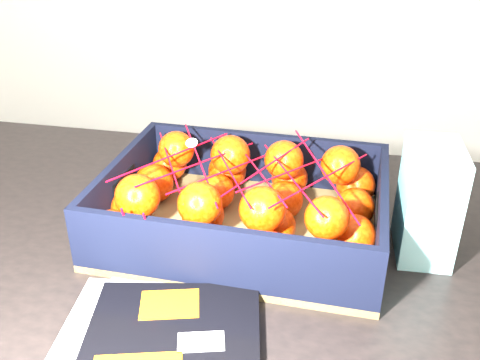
# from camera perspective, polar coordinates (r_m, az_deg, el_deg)

# --- Properties ---
(table) EXTENTS (1.22, 0.83, 0.75)m
(table) POSITION_cam_1_polar(r_m,az_deg,el_deg) (0.93, -5.45, -11.74)
(table) COLOR black
(table) RESTS_ON ground
(produce_crate) EXTENTS (0.43, 0.32, 0.11)m
(produce_crate) POSITION_cam_1_polar(r_m,az_deg,el_deg) (0.88, 0.46, -3.66)
(produce_crate) COLOR olive
(produce_crate) RESTS_ON table
(clementine_heap) EXTENTS (0.41, 0.30, 0.12)m
(clementine_heap) POSITION_cam_1_polar(r_m,az_deg,el_deg) (0.86, 0.09, -1.93)
(clementine_heap) COLOR red
(clementine_heap) RESTS_ON produce_crate
(mesh_net) EXTENTS (0.36, 0.29, 0.10)m
(mesh_net) POSITION_cam_1_polar(r_m,az_deg,el_deg) (0.83, -0.26, 0.77)
(mesh_net) COLOR red
(mesh_net) RESTS_ON clementine_heap
(retail_carton) EXTENTS (0.08, 0.12, 0.17)m
(retail_carton) POSITION_cam_1_polar(r_m,az_deg,el_deg) (0.85, 18.98, -2.15)
(retail_carton) COLOR white
(retail_carton) RESTS_ON table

